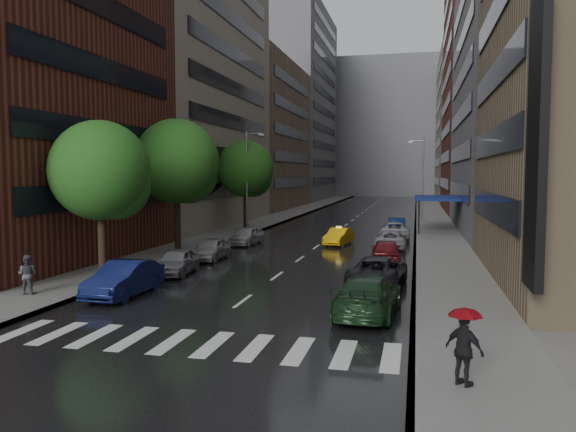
% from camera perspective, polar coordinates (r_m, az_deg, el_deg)
% --- Properties ---
extents(ground, '(220.00, 220.00, 0.00)m').
position_cam_1_polar(ground, '(20.60, -8.03, -11.03)').
color(ground, gray).
rests_on(ground, ground).
extents(road, '(14.00, 140.00, 0.01)m').
position_cam_1_polar(road, '(69.12, 6.94, -0.14)').
color(road, black).
rests_on(road, ground).
extents(sidewalk_left, '(4.00, 140.00, 0.15)m').
position_cam_1_polar(sidewalk_left, '(70.61, -0.34, 0.04)').
color(sidewalk_left, gray).
rests_on(sidewalk_left, ground).
extents(sidewalk_right, '(4.00, 140.00, 0.15)m').
position_cam_1_polar(sidewalk_right, '(68.77, 14.42, -0.22)').
color(sidewalk_right, gray).
rests_on(sidewalk_right, ground).
extents(crosswalk, '(13.15, 2.80, 0.01)m').
position_cam_1_polar(crosswalk, '(18.75, -9.68, -12.58)').
color(crosswalk, silver).
rests_on(crosswalk, ground).
extents(buildings_left, '(8.00, 108.00, 38.00)m').
position_cam_1_polar(buildings_left, '(81.11, -3.10, 11.87)').
color(buildings_left, maroon).
rests_on(buildings_left, ground).
extents(buildings_right, '(8.05, 109.10, 36.00)m').
position_cam_1_polar(buildings_right, '(76.24, 19.11, 11.39)').
color(buildings_right, '#937A5B').
rests_on(buildings_right, ground).
extents(building_far, '(40.00, 14.00, 32.00)m').
position_cam_1_polar(building_far, '(137.12, 10.01, 8.76)').
color(building_far, slate).
rests_on(building_far, ground).
extents(tree_near, '(5.11, 5.11, 8.14)m').
position_cam_1_polar(tree_near, '(30.21, -18.55, 4.38)').
color(tree_near, '#382619').
rests_on(tree_near, ground).
extents(tree_mid, '(5.70, 5.70, 9.08)m').
position_cam_1_polar(tree_mid, '(38.56, -11.24, 5.45)').
color(tree_mid, '#382619').
rests_on(tree_mid, ground).
extents(tree_far, '(5.35, 5.35, 8.52)m').
position_cam_1_polar(tree_far, '(53.02, -4.37, 4.80)').
color(tree_far, '#382619').
rests_on(tree_far, ground).
extents(taxi, '(2.02, 4.09, 1.29)m').
position_cam_1_polar(taxi, '(42.69, 5.19, -2.09)').
color(taxi, '#EAA70C').
rests_on(taxi, ground).
extents(parked_cars_left, '(2.04, 22.84, 1.57)m').
position_cam_1_polar(parked_cars_left, '(33.13, -9.50, -3.88)').
color(parked_cars_left, '#0F1646').
rests_on(parked_cars_left, ground).
extents(parked_cars_right, '(2.84, 35.57, 1.58)m').
position_cam_1_polar(parked_cars_right, '(35.52, 10.00, -3.32)').
color(parked_cars_right, black).
rests_on(parked_cars_right, ground).
extents(ped_black_umbrella, '(0.96, 0.98, 2.09)m').
position_cam_1_polar(ped_black_umbrella, '(27.20, -24.99, -4.65)').
color(ped_black_umbrella, '#48494D').
rests_on(ped_black_umbrella, sidewalk_left).
extents(ped_red_umbrella, '(1.11, 1.01, 2.01)m').
position_cam_1_polar(ped_red_umbrella, '(14.95, 17.51, -11.90)').
color(ped_red_umbrella, black).
rests_on(ped_red_umbrella, sidewalk_right).
extents(street_lamp_left, '(1.74, 0.22, 9.00)m').
position_cam_1_polar(street_lamp_left, '(50.76, -4.12, 3.75)').
color(street_lamp_left, gray).
rests_on(street_lamp_left, sidewalk_left).
extents(street_lamp_right, '(1.74, 0.22, 9.00)m').
position_cam_1_polar(street_lamp_right, '(63.54, 13.47, 3.78)').
color(street_lamp_right, gray).
rests_on(street_lamp_right, sidewalk_right).
extents(awning, '(4.00, 8.00, 3.12)m').
position_cam_1_polar(awning, '(53.61, 14.88, 1.78)').
color(awning, navy).
rests_on(awning, sidewalk_right).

